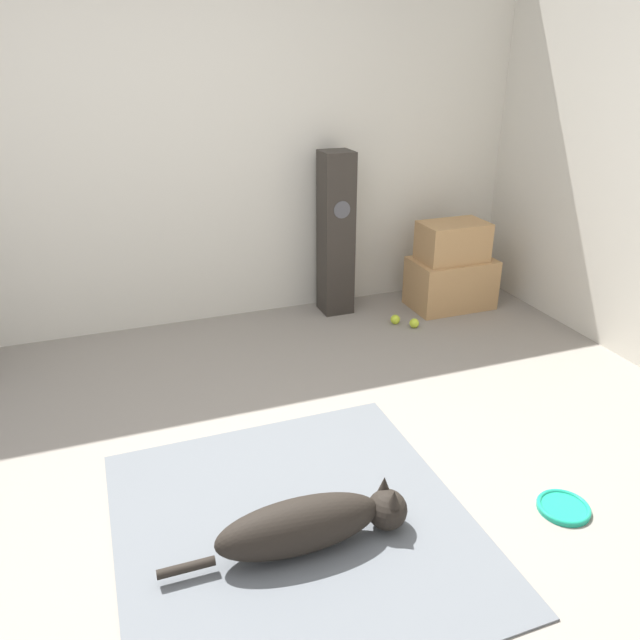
{
  "coord_description": "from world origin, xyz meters",
  "views": [
    {
      "loc": [
        -0.41,
        -2.03,
        1.79
      ],
      "look_at": [
        0.64,
        0.81,
        0.45
      ],
      "focal_mm": 35.0,
      "sensor_mm": 36.0,
      "label": 1
    }
  ],
  "objects": [
    {
      "name": "floor_speaker",
      "position": [
        1.17,
        1.89,
        0.57
      ],
      "size": [
        0.21,
        0.22,
        1.14
      ],
      "color": "#2D2823",
      "rests_on": "ground_plane"
    },
    {
      "name": "wall_back",
      "position": [
        0.0,
        2.1,
        1.27
      ],
      "size": [
        8.0,
        0.06,
        2.55
      ],
      "color": "beige",
      "rests_on": "ground_plane"
    },
    {
      "name": "tennis_ball_near_speaker",
      "position": [
        1.56,
        1.41,
        0.03
      ],
      "size": [
        0.07,
        0.07,
        0.07
      ],
      "color": "#C6E033",
      "rests_on": "ground_plane"
    },
    {
      "name": "cardboard_box_upper",
      "position": [
        1.98,
        1.67,
        0.5
      ],
      "size": [
        0.47,
        0.3,
        0.28
      ],
      "color": "tan",
      "rests_on": "cardboard_box_lower"
    },
    {
      "name": "cardboard_box_lower",
      "position": [
        1.99,
        1.67,
        0.18
      ],
      "size": [
        0.59,
        0.38,
        0.36
      ],
      "color": "tan",
      "rests_on": "ground_plane"
    },
    {
      "name": "ground_plane",
      "position": [
        0.0,
        0.0,
        0.0
      ],
      "size": [
        12.0,
        12.0,
        0.0
      ],
      "primitive_type": "plane",
      "color": "gray"
    },
    {
      "name": "frisbee",
      "position": [
        1.27,
        -0.44,
        0.01
      ],
      "size": [
        0.22,
        0.22,
        0.03
      ],
      "color": "#199E7A",
      "rests_on": "ground_plane"
    },
    {
      "name": "tennis_ball_by_boxes",
      "position": [
        1.47,
        1.51,
        0.03
      ],
      "size": [
        0.07,
        0.07,
        0.07
      ],
      "color": "#C6E033",
      "rests_on": "ground_plane"
    },
    {
      "name": "area_rug",
      "position": [
        0.18,
        -0.14,
        0.01
      ],
      "size": [
        1.4,
        1.48,
        0.01
      ],
      "color": "slate",
      "rests_on": "ground_plane"
    },
    {
      "name": "dog",
      "position": [
        0.21,
        -0.28,
        0.12
      ],
      "size": [
        0.98,
        0.2,
        0.23
      ],
      "color": "black",
      "rests_on": "area_rug"
    }
  ]
}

